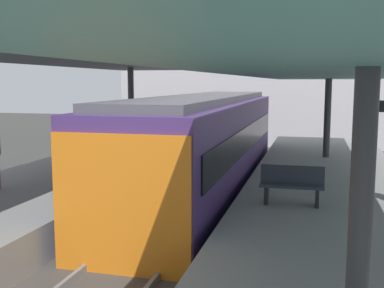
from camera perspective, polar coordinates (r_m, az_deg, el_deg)
The scene contains 12 objects.
ground_plane at distance 10.92m, azimuth -3.90°, elevation -12.24°, with size 80.00×80.00×0.00m, color #383835.
platform_left at distance 12.47m, azimuth -20.88°, elevation -7.81°, with size 4.40×28.00×1.00m, color gray.
platform_right at distance 10.26m, azimuth 17.03°, elevation -10.93°, with size 4.40×28.00×1.00m, color gray.
track_ballast at distance 10.89m, azimuth -3.90°, elevation -11.74°, with size 3.20×28.00×0.20m, color #423F3D.
rail_near_side at distance 11.08m, azimuth -7.50°, elevation -10.53°, with size 0.08×28.00×0.14m, color slate.
rail_far_side at distance 10.64m, azimuth -0.16°, elevation -11.23°, with size 0.08×28.00×0.14m, color slate.
commuter_train at distance 14.75m, azimuth 1.61°, elevation -0.12°, with size 2.78×13.53×3.10m.
canopy_left at distance 13.22m, azimuth -18.10°, elevation 9.93°, with size 4.18×21.00×3.45m.
canopy_right at distance 11.15m, azimuth 17.43°, elevation 8.22°, with size 4.18×21.00×3.01m.
platform_bench at distance 10.57m, azimuth 12.17°, elevation -4.80°, with size 1.40×0.41×0.86m.
platform_sign at distance 13.84m, azimuth 21.48°, elevation 2.58°, with size 0.90×0.08×2.21m.
station_building_backdrop at distance 29.90m, azimuth 10.00°, elevation 10.88°, with size 18.00×6.00×11.00m, color #B7B2B7.
Camera 1 is at (3.30, -9.74, 3.69)m, focal length 43.39 mm.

